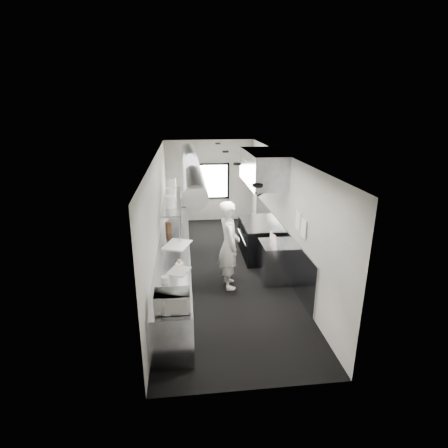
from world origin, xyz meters
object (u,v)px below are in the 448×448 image
object	(u,v)px
prep_counter	(175,263)
far_work_table	(177,215)
deli_tub_b	(165,279)
plate_stack_b	(171,194)
squeeze_bottle_a	(276,245)
line_cook	(229,245)
small_plate	(179,263)
exhaust_hood	(262,168)
squeeze_bottle_d	(273,238)
plate_stack_a	(170,202)
knife_block	(168,228)
microwave	(172,301)
squeeze_bottle_b	(276,242)
squeeze_bottle_e	(271,235)
plate_stack_d	(172,185)
deli_tub_a	(159,296)
range	(258,239)
bottle_station	(275,261)
squeeze_bottle_c	(274,239)
cutting_board	(177,245)
pass_shelf	(172,200)
plate_stack_c	(171,192)

from	to	relation	value
prep_counter	far_work_table	size ratio (longest dim) A/B	5.00
prep_counter	deli_tub_b	distance (m)	1.85
plate_stack_b	squeeze_bottle_a	size ratio (longest dim) A/B	1.92
line_cook	deli_tub_b	size ratio (longest dim) A/B	13.84
prep_counter	small_plate	world-z (taller)	small_plate
exhaust_hood	squeeze_bottle_d	size ratio (longest dim) A/B	13.13
plate_stack_a	knife_block	bearing A→B (deg)	123.17
squeeze_bottle_d	plate_stack_a	bearing A→B (deg)	161.82
microwave	deli_tub_b	distance (m)	0.94
line_cook	squeeze_bottle_b	bearing A→B (deg)	-89.69
squeeze_bottle_b	squeeze_bottle_e	bearing A→B (deg)	89.62
far_work_table	squeeze_bottle_e	xyz separation A→B (m)	(2.27, -3.59, 0.54)
plate_stack_d	deli_tub_a	bearing A→B (deg)	-91.46
plate_stack_a	plate_stack_d	distance (m)	1.61
far_work_table	plate_stack_a	distance (m)	3.26
range	line_cook	size ratio (longest dim) A/B	0.81
squeeze_bottle_e	plate_stack_d	bearing A→B (deg)	136.87
bottle_station	squeeze_bottle_c	size ratio (longest dim) A/B	4.70
squeeze_bottle_b	squeeze_bottle_c	distance (m)	0.12
line_cook	microwave	bearing A→B (deg)	149.51
prep_counter	squeeze_bottle_e	bearing A→B (deg)	2.66
prep_counter	squeeze_bottle_b	size ratio (longest dim) A/B	32.49
squeeze_bottle_c	squeeze_bottle_a	bearing A→B (deg)	-96.37
deli_tub_b	cutting_board	world-z (taller)	deli_tub_b
knife_block	line_cook	bearing A→B (deg)	-59.00
squeeze_bottle_e	deli_tub_a	bearing A→B (deg)	-135.09
pass_shelf	plate_stack_d	distance (m)	0.84
exhaust_hood	microwave	bearing A→B (deg)	-119.54
plate_stack_c	knife_block	bearing A→B (deg)	-95.25
bottle_station	plate_stack_b	world-z (taller)	plate_stack_b
bottle_station	deli_tub_b	bearing A→B (deg)	-146.85
plate_stack_c	microwave	bearing A→B (deg)	-88.53
exhaust_hood	plate_stack_d	world-z (taller)	exhaust_hood
knife_block	pass_shelf	bearing A→B (deg)	63.99
bottle_station	plate_stack_a	distance (m)	2.82
exhaust_hood	bottle_station	size ratio (longest dim) A/B	2.44
far_work_table	small_plate	size ratio (longest dim) A/B	7.38
prep_counter	plate_stack_c	size ratio (longest dim) A/B	19.77
squeeze_bottle_a	plate_stack_d	bearing A→B (deg)	129.05
microwave	plate_stack_d	world-z (taller)	plate_stack_d
microwave	line_cook	bearing A→B (deg)	62.76
range	pass_shelf	bearing A→B (deg)	172.33
far_work_table	deli_tub_b	xyz separation A→B (m)	(-0.12, -5.48, 0.50)
small_plate	plate_stack_c	xyz separation A→B (m)	(-0.20, 2.69, 0.81)
plate_stack_b	far_work_table	bearing A→B (deg)	88.59
deli_tub_a	microwave	bearing A→B (deg)	-56.15
bottle_station	plate_stack_a	xyz separation A→B (m)	(-2.36, 0.90, 1.26)
cutting_board	deli_tub_b	bearing A→B (deg)	-96.28
squeeze_bottle_b	deli_tub_b	bearing A→B (deg)	-148.45
deli_tub_b	plate_stack_d	bearing A→B (deg)	89.41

